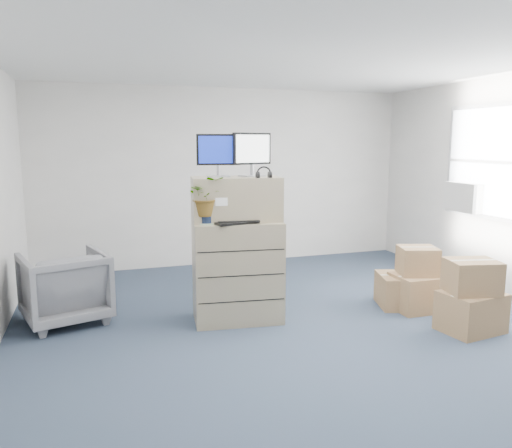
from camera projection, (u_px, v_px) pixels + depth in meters
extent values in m
plane|color=#23303F|center=(319.00, 342.00, 4.94)|extent=(7.00, 7.00, 0.00)
cube|color=silver|center=(227.00, 177.00, 8.01)|extent=(6.00, 0.02, 2.80)
cube|color=silver|center=(465.00, 197.00, 6.94)|extent=(0.24, 0.60, 0.40)
cube|color=#978D68|center=(237.00, 271.00, 5.49)|extent=(1.02, 0.70, 1.11)
cube|color=#978D68|center=(236.00, 199.00, 5.41)|extent=(1.00, 0.59, 0.48)
cube|color=#99999E|center=(219.00, 176.00, 5.35)|extent=(0.26, 0.21, 0.02)
cylinder|color=#99999E|center=(218.00, 170.00, 5.34)|extent=(0.04, 0.04, 0.11)
cube|color=black|center=(218.00, 150.00, 5.31)|extent=(0.46, 0.10, 0.33)
cube|color=navy|center=(218.00, 150.00, 5.29)|extent=(0.41, 0.07, 0.29)
cube|color=#99999E|center=(252.00, 176.00, 5.44)|extent=(0.29, 0.25, 0.02)
cylinder|color=#99999E|center=(252.00, 170.00, 5.43)|extent=(0.04, 0.04, 0.11)
cube|color=black|center=(252.00, 149.00, 5.39)|extent=(0.47, 0.17, 0.34)
cube|color=white|center=(253.00, 149.00, 5.38)|extent=(0.41, 0.13, 0.30)
torus|color=black|center=(264.00, 174.00, 5.24)|extent=(0.16, 0.04, 0.16)
cube|color=black|center=(238.00, 222.00, 5.25)|extent=(0.53, 0.30, 0.03)
ellipsoid|color=silver|center=(264.00, 220.00, 5.38)|extent=(0.10, 0.06, 0.03)
cylinder|color=gray|center=(243.00, 209.00, 5.43)|extent=(0.07, 0.07, 0.25)
cube|color=silver|center=(230.00, 219.00, 5.46)|extent=(0.07, 0.06, 0.02)
cube|color=black|center=(230.00, 213.00, 5.45)|extent=(0.06, 0.04, 0.11)
cube|color=black|center=(265.00, 216.00, 5.57)|extent=(0.20, 0.16, 0.06)
cube|color=#4287E1|center=(267.00, 210.00, 5.55)|extent=(0.25, 0.20, 0.09)
cylinder|color=#9EB793|center=(206.00, 223.00, 5.22)|extent=(0.20, 0.20, 0.02)
cylinder|color=black|center=(206.00, 216.00, 5.21)|extent=(0.17, 0.17, 0.13)
imported|color=#1C621E|center=(206.00, 201.00, 5.18)|extent=(0.44, 0.47, 0.32)
imported|color=slate|center=(64.00, 284.00, 5.44)|extent=(1.02, 0.99, 0.86)
cube|color=#885F42|center=(471.00, 312.00, 5.20)|extent=(0.66, 0.54, 0.42)
cube|color=#885F42|center=(419.00, 292.00, 5.87)|extent=(0.59, 0.48, 0.42)
cube|color=#885F42|center=(403.00, 290.00, 6.00)|extent=(0.70, 0.67, 0.38)
cube|color=#885F42|center=(472.00, 277.00, 5.13)|extent=(0.57, 0.49, 0.34)
cube|color=#885F42|center=(418.00, 261.00, 5.83)|extent=(0.51, 0.48, 0.33)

